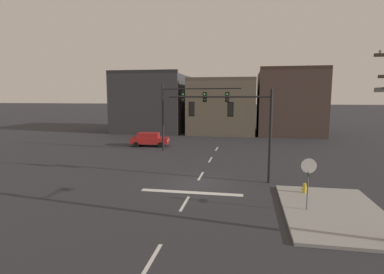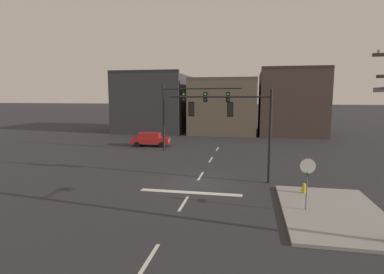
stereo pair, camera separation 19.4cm
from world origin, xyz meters
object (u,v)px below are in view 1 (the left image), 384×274
object	(u,v)px
fire_hydrant	(304,190)
car_lot_nearside	(149,139)
stop_sign	(309,172)
signal_mast_near_side	(239,119)
signal_mast_far_side	(186,104)

from	to	relation	value
fire_hydrant	car_lot_nearside	bearing A→B (deg)	133.63
stop_sign	car_lot_nearside	distance (m)	23.54
signal_mast_near_side	car_lot_nearside	world-z (taller)	signal_mast_near_side
signal_mast_near_side	car_lot_nearside	xyz separation A→B (m)	(-10.83, 13.26, -3.51)
signal_mast_far_side	stop_sign	size ratio (longest dim) A/B	2.99
car_lot_nearside	fire_hydrant	distance (m)	21.57
stop_sign	fire_hydrant	xyz separation A→B (m)	(0.38, 2.88, -1.82)
signal_mast_far_side	car_lot_nearside	world-z (taller)	signal_mast_far_side
signal_mast_far_side	car_lot_nearside	size ratio (longest dim) A/B	1.84
signal_mast_near_side	stop_sign	distance (m)	6.77
signal_mast_far_side	fire_hydrant	bearing A→B (deg)	-52.32
signal_mast_near_side	signal_mast_far_side	distance (m)	11.89
signal_mast_far_side	car_lot_nearside	distance (m)	7.20
signal_mast_far_side	stop_sign	distance (m)	18.48
stop_sign	fire_hydrant	distance (m)	3.43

